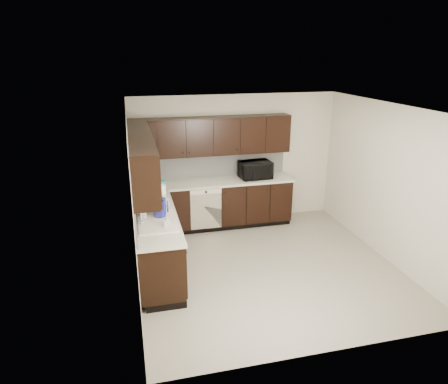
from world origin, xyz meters
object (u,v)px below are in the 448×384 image
object	(u,v)px
sink	(158,226)
storage_bin	(152,206)
microwave	(255,170)
blue_pitcher	(160,208)
toaster_oven	(145,179)

from	to	relation	value
sink	storage_bin	world-z (taller)	sink
sink	storage_bin	size ratio (longest dim) A/B	1.82
microwave	storage_bin	size ratio (longest dim) A/B	1.31
storage_bin	microwave	bearing A→B (deg)	31.62
microwave	blue_pitcher	bearing A→B (deg)	-146.97
sink	storage_bin	distance (m)	0.46
storage_bin	blue_pitcher	size ratio (longest dim) A/B	1.56
sink	blue_pitcher	world-z (taller)	blue_pitcher
sink	blue_pitcher	xyz separation A→B (m)	(0.05, 0.19, 0.20)
toaster_oven	blue_pitcher	size ratio (longest dim) A/B	1.34
toaster_oven	storage_bin	distance (m)	1.29
sink	microwave	xyz separation A→B (m)	(2.00, 1.69, 0.22)
sink	blue_pitcher	bearing A→B (deg)	73.91
microwave	sink	bearing A→B (deg)	-144.47
microwave	storage_bin	world-z (taller)	microwave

